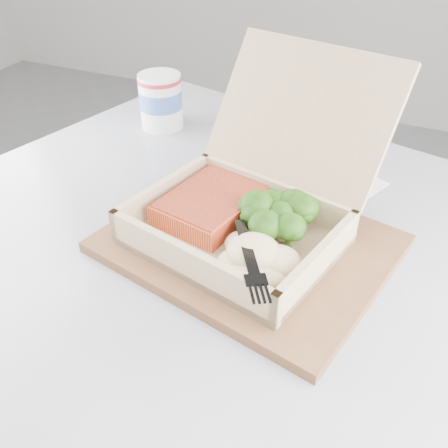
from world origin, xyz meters
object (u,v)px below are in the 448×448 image
at_px(takeout_container, 258,191).
at_px(paper_cup, 161,100).
at_px(cafe_table, 206,343).
at_px(serving_tray, 249,243).

distance_m(takeout_container, paper_cup, 0.37).
xyz_separation_m(cafe_table, paper_cup, (-0.22, 0.29, 0.25)).
height_order(serving_tray, paper_cup, paper_cup).
distance_m(serving_tray, paper_cup, 0.40).
bearing_deg(takeout_container, cafe_table, -120.55).
bearing_deg(paper_cup, takeout_container, -40.51).
bearing_deg(serving_tray, paper_cup, 135.71).
bearing_deg(paper_cup, cafe_table, -52.57).
xyz_separation_m(serving_tray, takeout_container, (-0.00, 0.04, 0.06)).
height_order(serving_tray, takeout_container, takeout_container).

